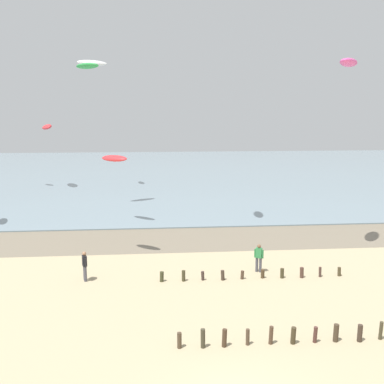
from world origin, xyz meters
name	(u,v)px	position (x,y,z in m)	size (l,w,h in m)	color
wet_sand_strip	(191,239)	(0.00, 19.86, 0.00)	(120.00, 6.36, 0.01)	#7A6D59
sea	(171,171)	(0.00, 58.04, 0.05)	(160.00, 70.00, 0.10)	gray
groyne_near	(283,335)	(2.49, 4.49, 0.37)	(8.61, 0.35, 0.81)	#493A2A
groyne_mid	(249,274)	(2.62, 11.64, 0.28)	(10.54, 0.36, 0.63)	#3C3D25
person_nearest_camera	(85,265)	(-6.68, 12.16, 0.92)	(0.33, 0.54, 1.71)	#4C4C56
person_mid_beach	(259,257)	(3.42, 12.71, 0.92)	(0.51, 0.36, 1.71)	#4C4C56
kite_aloft_0	(92,63)	(-8.40, 31.68, 13.99)	(2.93, 0.94, 0.47)	white
kite_aloft_4	(98,64)	(-9.23, 43.12, 15.10)	(2.25, 0.72, 0.36)	#E54C99
kite_aloft_5	(349,62)	(9.94, 16.60, 12.56)	(3.03, 0.97, 0.49)	#E54C99
kite_aloft_6	(114,158)	(-5.25, 16.63, 6.48)	(2.08, 0.67, 0.33)	red
kite_aloft_7	(87,66)	(-7.71, 23.59, 12.90)	(2.40, 0.77, 0.38)	green
kite_aloft_8	(47,127)	(-15.72, 43.55, 7.64)	(3.47, 1.11, 0.55)	red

